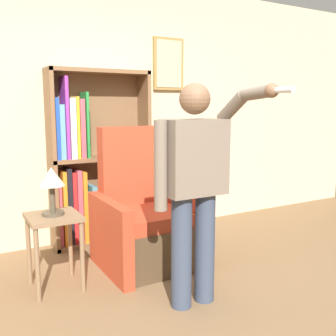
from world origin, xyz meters
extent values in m
plane|color=brown|center=(0.00, 0.00, 0.00)|extent=(14.00, 14.00, 0.00)
cube|color=beige|center=(0.00, 2.03, 1.40)|extent=(8.00, 0.06, 2.80)
cube|color=olive|center=(0.89, 1.98, 1.93)|extent=(0.38, 0.04, 0.59)
cube|color=tan|center=(0.89, 1.96, 1.93)|extent=(0.32, 0.01, 0.53)
cube|color=brown|center=(-0.51, 1.85, 0.91)|extent=(0.04, 0.28, 1.82)
cube|color=brown|center=(0.51, 1.85, 0.91)|extent=(0.04, 0.28, 1.82)
cube|color=brown|center=(0.00, 1.98, 0.91)|extent=(1.06, 0.01, 1.82)
cube|color=brown|center=(0.00, 1.85, 0.02)|extent=(1.06, 0.28, 0.04)
cube|color=brown|center=(0.00, 1.85, 0.91)|extent=(1.06, 0.28, 0.04)
cube|color=brown|center=(0.00, 1.85, 1.80)|extent=(1.06, 0.28, 0.04)
cube|color=#BC4C56|center=(-0.46, 1.85, 0.37)|extent=(0.03, 0.17, 0.65)
cube|color=orange|center=(-0.41, 1.85, 0.42)|extent=(0.04, 0.20, 0.76)
cube|color=black|center=(-0.36, 1.85, 0.44)|extent=(0.05, 0.16, 0.79)
cube|color=red|center=(-0.31, 1.85, 0.41)|extent=(0.04, 0.18, 0.74)
cube|color=#BC4C56|center=(-0.26, 1.85, 0.42)|extent=(0.05, 0.21, 0.77)
cube|color=orange|center=(-0.21, 1.85, 0.41)|extent=(0.04, 0.22, 0.75)
cube|color=#9E7A47|center=(-0.17, 1.85, 0.31)|extent=(0.03, 0.20, 0.53)
cube|color=#5B99A8|center=(-0.11, 1.85, 0.33)|extent=(0.05, 0.22, 0.59)
cube|color=#1E47B2|center=(-0.46, 1.85, 1.23)|extent=(0.03, 0.24, 0.60)
cube|color=#5B99A8|center=(-0.41, 1.85, 1.20)|extent=(0.05, 0.19, 0.54)
cube|color=purple|center=(-0.36, 1.85, 1.33)|extent=(0.03, 0.23, 0.81)
cube|color=white|center=(-0.31, 1.85, 1.23)|extent=(0.06, 0.22, 0.60)
cube|color=gold|center=(-0.26, 1.85, 1.24)|extent=(0.03, 0.21, 0.61)
cube|color=#BC4C56|center=(-0.21, 1.85, 1.23)|extent=(0.05, 0.19, 0.59)
cube|color=#238438|center=(-0.16, 1.85, 1.26)|extent=(0.03, 0.22, 0.66)
cube|color=#4C3823|center=(0.13, 1.02, 0.20)|extent=(0.64, 0.74, 0.40)
cube|color=#B23D23|center=(0.13, 0.98, 0.46)|extent=(0.60, 0.62, 0.12)
cube|color=#B23D23|center=(0.13, 1.35, 0.73)|extent=(0.64, 0.16, 1.06)
cube|color=#B23D23|center=(-0.24, 1.02, 0.33)|extent=(0.10, 0.82, 0.66)
cube|color=#B23D23|center=(0.50, 1.02, 0.33)|extent=(0.10, 0.82, 0.66)
cylinder|color=#384256|center=(0.01, 0.23, 0.42)|extent=(0.15, 0.15, 0.83)
cylinder|color=#384256|center=(0.21, 0.23, 0.42)|extent=(0.15, 0.15, 0.83)
cube|color=#756656|center=(0.11, 0.23, 1.10)|extent=(0.45, 0.24, 0.53)
sphere|color=brown|center=(0.11, 0.23, 1.50)|extent=(0.22, 0.22, 0.22)
cylinder|color=#756656|center=(-0.16, 0.23, 1.05)|extent=(0.09, 0.09, 0.61)
cylinder|color=#756656|center=(0.35, 0.11, 1.44)|extent=(0.09, 0.28, 0.23)
cylinder|color=#756656|center=(0.35, -0.13, 1.53)|extent=(0.08, 0.27, 0.10)
sphere|color=brown|center=(0.35, -0.26, 1.55)|extent=(0.09, 0.09, 0.09)
cylinder|color=white|center=(0.35, -0.36, 1.55)|extent=(0.04, 0.15, 0.04)
cube|color=#846647|center=(-0.72, 0.98, 0.59)|extent=(0.40, 0.40, 0.04)
cylinder|color=#846647|center=(-0.89, 0.81, 0.28)|extent=(0.04, 0.04, 0.57)
cylinder|color=#846647|center=(-0.54, 0.81, 0.28)|extent=(0.04, 0.04, 0.57)
cylinder|color=#846647|center=(-0.89, 1.16, 0.28)|extent=(0.04, 0.04, 0.57)
cylinder|color=#846647|center=(-0.54, 1.16, 0.28)|extent=(0.04, 0.04, 0.57)
cylinder|color=#4C4233|center=(-0.72, 0.98, 0.62)|extent=(0.17, 0.17, 0.02)
cylinder|color=#4C4233|center=(-0.72, 0.98, 0.73)|extent=(0.04, 0.04, 0.21)
cone|color=beige|center=(-0.72, 0.98, 0.91)|extent=(0.20, 0.20, 0.15)
camera|label=1|loc=(-1.40, -2.07, 1.45)|focal=42.00mm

